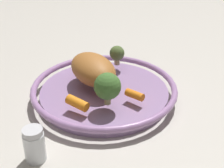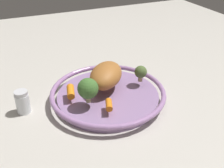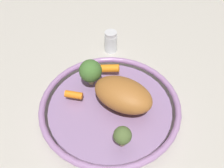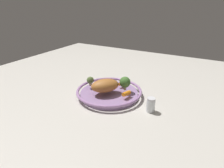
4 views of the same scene
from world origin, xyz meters
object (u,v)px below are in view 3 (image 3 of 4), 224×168
at_px(broccoli_floret_small, 90,71).
at_px(salt_shaker, 111,42).
at_px(serving_bowl, 110,107).
at_px(broccoli_floret_edge, 122,136).
at_px(roast_chicken_piece, 123,94).
at_px(baby_carrot_back, 74,95).
at_px(baby_carrot_right, 110,68).

relative_size(broccoli_floret_small, salt_shaker, 1.05).
relative_size(serving_bowl, broccoli_floret_edge, 6.71).
distance_m(broccoli_floret_small, broccoli_floret_edge, 0.19).
bearing_deg(roast_chicken_piece, broccoli_floret_small, -140.14).
distance_m(baby_carrot_back, salt_shaker, 0.25).
distance_m(roast_chicken_piece, baby_carrot_back, 0.12).
height_order(serving_bowl, baby_carrot_right, baby_carrot_right).
height_order(baby_carrot_back, broccoli_floret_edge, broccoli_floret_edge).
xyz_separation_m(broccoli_floret_edge, salt_shaker, (-0.36, 0.03, -0.04)).
bearing_deg(roast_chicken_piece, baby_carrot_back, -108.78).
distance_m(roast_chicken_piece, broccoli_floret_small, 0.11).
relative_size(baby_carrot_right, broccoli_floret_edge, 0.96).
xyz_separation_m(baby_carrot_back, broccoli_floret_edge, (0.15, 0.09, 0.02)).
bearing_deg(baby_carrot_right, salt_shaker, 169.77).
distance_m(serving_bowl, broccoli_floret_small, 0.10).
xyz_separation_m(roast_chicken_piece, baby_carrot_back, (-0.04, -0.11, -0.02)).
bearing_deg(broccoli_floret_small, salt_shaker, 154.99).
relative_size(roast_chicken_piece, baby_carrot_right, 2.94).
height_order(baby_carrot_back, baby_carrot_right, baby_carrot_right).
bearing_deg(broccoli_floret_edge, salt_shaker, 174.57).
bearing_deg(baby_carrot_right, baby_carrot_back, -53.30).
xyz_separation_m(serving_bowl, broccoli_floret_edge, (0.11, 0.01, 0.05)).
bearing_deg(roast_chicken_piece, baby_carrot_right, -173.87).
xyz_separation_m(roast_chicken_piece, salt_shaker, (-0.25, 0.01, -0.04)).
xyz_separation_m(serving_bowl, baby_carrot_right, (-0.11, 0.02, 0.03)).
xyz_separation_m(baby_carrot_right, broccoli_floret_small, (0.04, -0.05, 0.03)).
bearing_deg(broccoli_floret_edge, serving_bowl, -176.06).
height_order(baby_carrot_right, broccoli_floret_edge, broccoli_floret_edge).
bearing_deg(broccoli_floret_edge, baby_carrot_back, -147.63).
bearing_deg(salt_shaker, roast_chicken_piece, -2.69).
xyz_separation_m(baby_carrot_right, broccoli_floret_edge, (0.22, -0.01, 0.02)).
height_order(broccoli_floret_small, salt_shaker, broccoli_floret_small).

